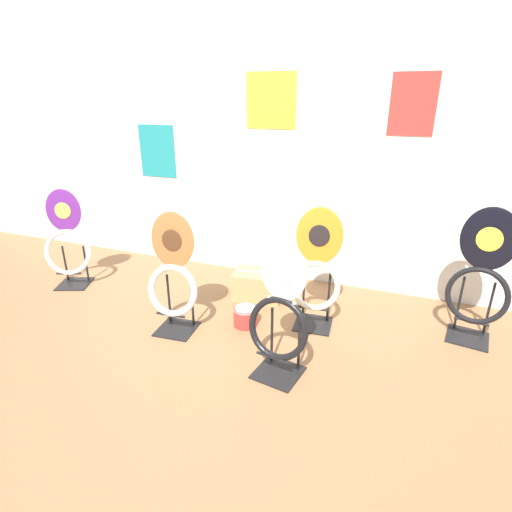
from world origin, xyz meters
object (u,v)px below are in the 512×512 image
Objects in this scene: toilet_seat_display_purple_note at (67,246)px; storage_box at (258,285)px; toilet_seat_display_orange_sun at (316,274)px; paint_can at (245,316)px; toilet_seat_display_woodgrain at (173,280)px; toilet_seat_display_jazz_black at (481,279)px; toilet_seat_display_white_plain at (279,317)px.

toilet_seat_display_purple_note is 2.02× the size of storage_box.
toilet_seat_display_orange_sun reaches higher than toilet_seat_display_purple_note.
toilet_seat_display_orange_sun is 4.92× the size of paint_can.
toilet_seat_display_purple_note is 4.83× the size of paint_can.
toilet_seat_display_woodgrain is 4.89× the size of paint_can.
toilet_seat_display_jazz_black is at bearing 14.98° from paint_can.
toilet_seat_display_orange_sun is at bearing 84.10° from toilet_seat_display_white_plain.
toilet_seat_display_purple_note is 1.78m from storage_box.
storage_box is at bearing 154.38° from toilet_seat_display_orange_sun.
toilet_seat_display_orange_sun is (0.07, 0.67, 0.02)m from toilet_seat_display_white_plain.
toilet_seat_display_orange_sun is (-1.11, -0.22, -0.05)m from toilet_seat_display_jazz_black.
toilet_seat_display_woodgrain is 2.05× the size of storage_box.
toilet_seat_display_orange_sun is at bearing 2.98° from toilet_seat_display_purple_note.
paint_can is (-0.42, 0.47, -0.33)m from toilet_seat_display_white_plain.
toilet_seat_display_white_plain is 2.28m from toilet_seat_display_purple_note.
toilet_seat_display_jazz_black is at bearing 11.39° from toilet_seat_display_orange_sun.
toilet_seat_display_woodgrain is 1.01× the size of toilet_seat_display_purple_note.
paint_can is at bearing 28.17° from toilet_seat_display_woodgrain.
toilet_seat_display_purple_note is at bearing 165.87° from toilet_seat_display_white_plain.
paint_can is at bearing 131.71° from toilet_seat_display_white_plain.
toilet_seat_display_woodgrain is at bearing -151.83° from paint_can.
toilet_seat_display_jazz_black reaches higher than toilet_seat_display_woodgrain.
toilet_seat_display_jazz_black is 3.41m from toilet_seat_display_purple_note.
toilet_seat_display_orange_sun is 2.28m from toilet_seat_display_purple_note.
toilet_seat_display_jazz_black reaches higher than toilet_seat_display_purple_note.
toilet_seat_display_orange_sun is 2.06× the size of storage_box.
toilet_seat_display_orange_sun is 1.02× the size of toilet_seat_display_purple_note.
toilet_seat_display_jazz_black is at bearing 37.28° from toilet_seat_display_white_plain.
toilet_seat_display_jazz_black is at bearing -1.57° from storage_box.
toilet_seat_display_white_plain is at bearing -14.08° from toilet_seat_display_woodgrain.
paint_can is at bearing -81.26° from storage_box.
toilet_seat_display_purple_note reaches higher than toilet_seat_display_white_plain.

